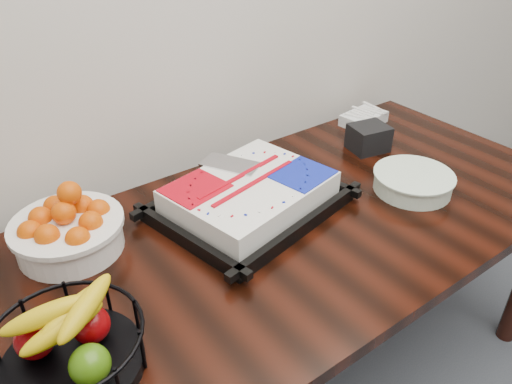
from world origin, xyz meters
TOP-DOWN VIEW (x-y plane):
  - table at (0.00, 2.00)m, footprint 1.80×0.90m
  - cake_tray at (-0.13, 2.12)m, footprint 0.59×0.50m
  - tangerine_bowl at (-0.63, 2.26)m, footprint 0.30×0.30m
  - fruit_basket at (-0.76, 1.87)m, footprint 0.31×0.31m
  - plate_stack at (0.36, 1.90)m, footprint 0.26×0.26m
  - fork_bag at (0.62, 2.35)m, footprint 0.19×0.14m
  - napkin_box at (0.46, 2.18)m, footprint 0.15×0.14m

SIDE VIEW (x-z plane):
  - table at x=0.00m, z-range 0.29..1.04m
  - fork_bag at x=0.62m, z-range 0.75..0.80m
  - plate_stack at x=0.36m, z-range 0.75..0.81m
  - napkin_box at x=0.46m, z-range 0.75..0.84m
  - cake_tray at x=-0.13m, z-range 0.75..0.85m
  - fruit_basket at x=-0.76m, z-range 0.74..0.90m
  - tangerine_bowl at x=-0.63m, z-range 0.74..0.93m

